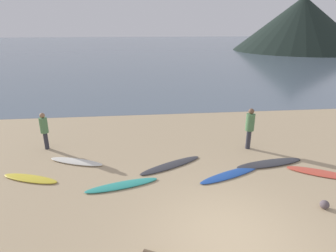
% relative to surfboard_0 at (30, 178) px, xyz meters
% --- Properties ---
extents(ground_plane, '(120.00, 120.00, 0.20)m').
position_rel_surfboard_0_xyz_m(ground_plane, '(5.80, 6.60, -0.14)').
color(ground_plane, tan).
rests_on(ground_plane, ground).
extents(ocean_water, '(140.00, 100.00, 0.01)m').
position_rel_surfboard_0_xyz_m(ocean_water, '(5.80, 56.74, -0.04)').
color(ocean_water, slate).
rests_on(ocean_water, ground).
extents(headland_hill, '(24.08, 24.08, 9.65)m').
position_rel_surfboard_0_xyz_m(headland_hill, '(34.39, 44.46, 4.79)').
color(headland_hill, black).
rests_on(headland_hill, ground).
extents(surfboard_0, '(2.08, 1.15, 0.08)m').
position_rel_surfboard_0_xyz_m(surfboard_0, '(0.00, 0.00, 0.00)').
color(surfboard_0, yellow).
rests_on(surfboard_0, ground).
extents(surfboard_1, '(2.19, 1.23, 0.09)m').
position_rel_surfboard_0_xyz_m(surfboard_1, '(1.30, 1.10, 0.01)').
color(surfboard_1, silver).
rests_on(surfboard_1, ground).
extents(surfboard_2, '(2.41, 1.04, 0.07)m').
position_rel_surfboard_0_xyz_m(surfboard_2, '(3.09, -0.75, -0.00)').
color(surfboard_2, teal).
rests_on(surfboard_2, ground).
extents(surfboard_3, '(2.52, 1.63, 0.06)m').
position_rel_surfboard_0_xyz_m(surfboard_3, '(4.82, 0.45, -0.01)').
color(surfboard_3, '#333338').
rests_on(surfboard_3, ground).
extents(surfboard_4, '(2.55, 1.42, 0.06)m').
position_rel_surfboard_0_xyz_m(surfboard_4, '(6.81, -0.44, -0.01)').
color(surfboard_4, '#1E479E').
rests_on(surfboard_4, ground).
extents(surfboard_5, '(2.75, 1.00, 0.08)m').
position_rel_surfboard_0_xyz_m(surfboard_5, '(8.50, 0.19, 0.00)').
color(surfboard_5, '#333338').
rests_on(surfboard_5, ground).
extents(surfboard_6, '(2.17, 1.55, 0.06)m').
position_rel_surfboard_0_xyz_m(surfboard_6, '(9.94, -0.68, -0.01)').
color(surfboard_6, '#D84C38').
rests_on(surfboard_6, ground).
extents(person_0, '(0.32, 0.32, 1.57)m').
position_rel_surfboard_0_xyz_m(person_0, '(-0.16, 2.51, 0.89)').
color(person_0, '#2D2D38').
rests_on(person_0, ground).
extents(person_1, '(0.35, 0.35, 1.74)m').
position_rel_surfboard_0_xyz_m(person_1, '(8.21, 1.66, 0.99)').
color(person_1, '#2D2D38').
rests_on(person_1, ground).
extents(beach_rock_near, '(0.25, 0.25, 0.25)m').
position_rel_surfboard_0_xyz_m(beach_rock_near, '(8.85, -2.54, 0.09)').
color(beach_rock_near, '#594C51').
rests_on(beach_rock_near, ground).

